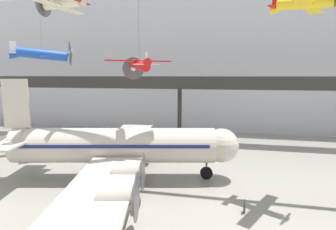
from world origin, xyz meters
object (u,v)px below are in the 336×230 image
at_px(airliner_silver_main, 113,146).
at_px(suspended_plane_cream_biplane, 62,3).
at_px(suspended_plane_blue_trainer, 43,55).
at_px(suspended_plane_yellow_lowwing, 305,3).
at_px(info_sign_pedestal, 244,207).
at_px(suspended_plane_red_highwing, 139,65).

xyz_separation_m(airliner_silver_main, suspended_plane_cream_biplane, (-5.40, 0.65, 14.61)).
bearing_deg(suspended_plane_blue_trainer, suspended_plane_yellow_lowwing, -54.27).
distance_m(suspended_plane_yellow_lowwing, info_sign_pedestal, 17.11).
xyz_separation_m(suspended_plane_red_highwing, suspended_plane_cream_biplane, (-8.72, 1.60, 6.30)).
bearing_deg(info_sign_pedestal, airliner_silver_main, 164.36).
distance_m(airliner_silver_main, suspended_plane_blue_trainer, 18.62).
distance_m(suspended_plane_blue_trainer, suspended_plane_cream_biplane, 11.73).
height_order(suspended_plane_red_highwing, info_sign_pedestal, suspended_plane_red_highwing).
height_order(suspended_plane_blue_trainer, suspended_plane_cream_biplane, suspended_plane_cream_biplane).
bearing_deg(suspended_plane_cream_biplane, suspended_plane_red_highwing, 175.42).
xyz_separation_m(suspended_plane_blue_trainer, suspended_plane_cream_biplane, (8.10, -7.20, 4.48)).
bearing_deg(info_sign_pedestal, suspended_plane_cream_biplane, 167.69).
bearing_deg(suspended_plane_yellow_lowwing, suspended_plane_blue_trainer, -167.64).
bearing_deg(airliner_silver_main, suspended_plane_cream_biplane, 161.44).
bearing_deg(airliner_silver_main, suspended_plane_yellow_lowwing, -14.90).
relative_size(airliner_silver_main, suspended_plane_blue_trainer, 3.00).
height_order(suspended_plane_cream_biplane, info_sign_pedestal, suspended_plane_cream_biplane).
bearing_deg(suspended_plane_cream_biplane, airliner_silver_main, 178.95).
distance_m(suspended_plane_red_highwing, info_sign_pedestal, 15.45).
height_order(suspended_plane_red_highwing, suspended_plane_cream_biplane, suspended_plane_cream_biplane).
bearing_deg(suspended_plane_cream_biplane, suspended_plane_yellow_lowwing, -178.27).
distance_m(airliner_silver_main, info_sign_pedestal, 14.14).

